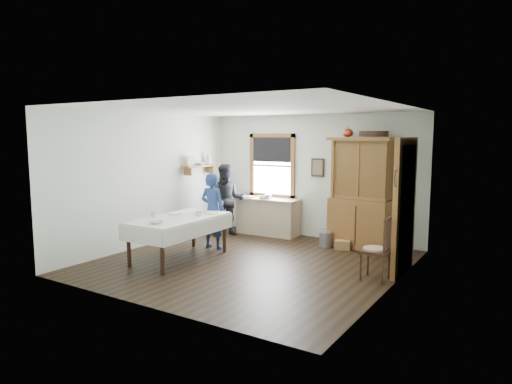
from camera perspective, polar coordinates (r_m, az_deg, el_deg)
room at (r=7.95m, az=-0.75°, el=0.61°), size 5.01×5.01×2.70m
window at (r=10.54m, az=2.02°, el=3.77°), size 1.18×0.07×1.48m
doorway at (r=7.77m, az=18.20°, el=-1.29°), size 0.09×1.14×2.22m
wall_shelf at (r=10.56m, az=-6.99°, el=3.39°), size 0.24×1.00×0.44m
framed_picture at (r=10.01m, az=7.70°, el=3.04°), size 0.30×0.04×0.40m
rug_beater at (r=7.18m, az=17.25°, el=2.57°), size 0.01×0.27×0.27m
work_counter at (r=10.39m, az=1.51°, el=-3.06°), size 1.47×0.60×0.83m
china_hutch at (r=9.31m, az=13.00°, el=-0.13°), size 1.34×0.72×2.21m
dining_table at (r=8.44m, az=-9.55°, el=-5.73°), size 1.08×1.97×0.78m
spindle_chair at (r=7.38m, az=14.71°, el=-6.81°), size 0.47×0.47×1.01m
pail at (r=9.44m, az=8.76°, el=-5.84°), size 0.35×0.35×0.29m
wicker_basket at (r=9.26m, az=10.74°, el=-6.51°), size 0.36×0.30×0.18m
woman_blue at (r=9.11m, az=-5.40°, el=-2.69°), size 0.52×0.35×1.41m
figure_dark at (r=10.27m, az=-3.63°, el=-1.32°), size 0.91×0.85×1.49m
table_cup_a at (r=8.41m, az=-7.21°, el=-2.71°), size 0.15×0.15×0.09m
table_cup_b at (r=8.44m, az=-12.65°, el=-2.76°), size 0.14×0.14×0.10m
table_bowl at (r=7.81m, az=-12.36°, el=-3.70°), size 0.31×0.31×0.06m
counter_book at (r=10.50m, az=-1.21°, el=-0.59°), size 0.21×0.25×0.02m
counter_bowl at (r=10.26m, az=0.86°, el=-0.65°), size 0.24×0.24×0.07m
shelf_bowl at (r=10.57m, az=-6.95°, el=3.52°), size 0.22×0.22×0.05m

